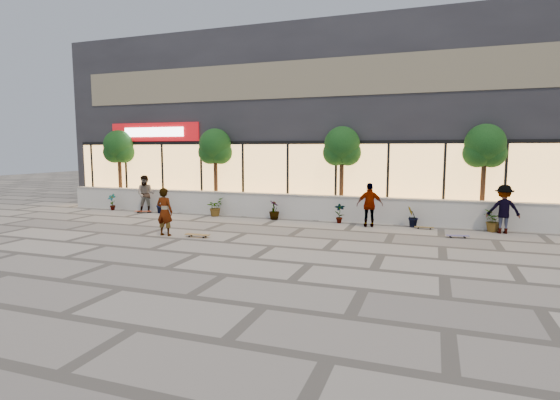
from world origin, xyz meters
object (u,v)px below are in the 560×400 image
(tree_west, at_px, (119,149))
(skater_left, at_px, (146,194))
(tree_mideast, at_px, (342,148))
(skateboard_right_near, at_px, (424,227))
(skateboard_center, at_px, (197,235))
(skateboard_left, at_px, (143,211))
(skater_right_far, at_px, (504,209))
(tree_midwest, at_px, (215,149))
(skateboard_right_far, at_px, (458,236))
(tree_east, at_px, (485,148))
(skater_right_near, at_px, (370,205))
(skater_center, at_px, (165,212))

(tree_west, height_order, skater_left, tree_west)
(tree_mideast, distance_m, skateboard_right_near, 4.75)
(tree_west, xyz_separation_m, skater_left, (2.58, -1.40, -2.11))
(skateboard_center, height_order, skateboard_left, skateboard_center)
(skater_right_far, xyz_separation_m, skateboard_center, (-9.81, -4.25, -0.77))
(skateboard_left, bearing_deg, skater_right_far, -18.30)
(tree_west, height_order, skater_right_far, tree_west)
(tree_midwest, bearing_deg, tree_west, 180.00)
(skater_left, relative_size, skateboard_right_near, 2.50)
(skateboard_right_far, bearing_deg, skater_left, 163.02)
(tree_mideast, relative_size, tree_east, 1.00)
(skater_right_near, height_order, skateboard_right_near, skater_right_near)
(tree_midwest, relative_size, skateboard_right_near, 5.61)
(tree_mideast, bearing_deg, tree_midwest, 180.00)
(tree_west, bearing_deg, skateboard_right_far, -9.95)
(skateboard_left, bearing_deg, skateboard_right_near, -18.68)
(tree_midwest, height_order, skater_center, tree_midwest)
(skater_right_near, bearing_deg, tree_midwest, -25.54)
(tree_mideast, distance_m, skateboard_right_far, 6.08)
(skateboard_left, bearing_deg, skateboard_right_far, -24.20)
(skater_left, height_order, skateboard_center, skater_left)
(tree_west, xyz_separation_m, tree_midwest, (5.50, 0.00, 0.00))
(skateboard_right_near, bearing_deg, skater_right_near, -173.76)
(tree_west, distance_m, skateboard_right_near, 15.30)
(tree_mideast, bearing_deg, tree_west, 180.00)
(skateboard_right_far, bearing_deg, skater_right_near, 149.23)
(skater_center, distance_m, skateboard_right_near, 9.43)
(tree_west, distance_m, skateboard_center, 10.03)
(tree_west, distance_m, tree_mideast, 11.50)
(tree_midwest, relative_size, skateboard_right_far, 5.23)
(tree_west, height_order, tree_east, same)
(tree_midwest, height_order, skater_left, tree_midwest)
(tree_midwest, bearing_deg, skater_right_near, -12.88)
(tree_west, xyz_separation_m, skateboard_left, (2.46, -1.50, -2.91))
(tree_mideast, xyz_separation_m, skater_left, (-8.92, -1.40, -2.11))
(skater_right_near, bearing_deg, skater_right_far, 171.09)
(tree_west, bearing_deg, skateboard_left, -31.37)
(skater_right_near, height_order, skateboard_right_far, skater_right_near)
(skater_left, height_order, skater_right_far, skater_left)
(skateboard_left, height_order, skateboard_right_near, skateboard_left)
(skater_right_far, relative_size, skateboard_right_near, 2.46)
(skater_center, relative_size, skateboard_right_near, 2.36)
(tree_east, distance_m, skateboard_right_far, 4.16)
(tree_east, xyz_separation_m, skater_right_far, (0.57, -1.40, -2.13))
(tree_east, distance_m, skater_center, 12.11)
(tree_mideast, xyz_separation_m, skateboard_right_far, (4.54, -2.81, -2.91))
(skater_right_far, bearing_deg, skater_left, -5.08)
(tree_west, xyz_separation_m, tree_mideast, (11.50, 0.00, 0.00))
(tree_east, bearing_deg, skater_center, -151.19)
(skateboard_left, bearing_deg, tree_east, -12.79)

